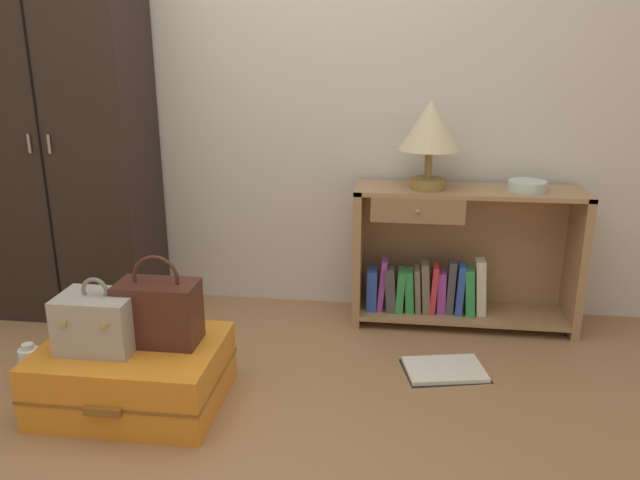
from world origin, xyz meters
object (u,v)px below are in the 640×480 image
(table_lamp, at_px, (430,129))
(train_case, at_px, (98,321))
(handbag, at_px, (159,312))
(wardrobe, at_px, (65,137))
(suitcase_large, at_px, (134,374))
(bottle, at_px, (30,365))
(open_book_on_floor, at_px, (445,370))
(bookshelf, at_px, (454,260))
(bowl, at_px, (527,186))

(table_lamp, height_order, train_case, table_lamp)
(handbag, bearing_deg, wardrobe, 132.67)
(wardrobe, xyz_separation_m, suitcase_large, (0.67, -0.88, -0.80))
(suitcase_large, distance_m, bottle, 0.50)
(handbag, relative_size, open_book_on_floor, 0.89)
(bookshelf, height_order, suitcase_large, bookshelf)
(table_lamp, bearing_deg, train_case, -142.58)
(table_lamp, relative_size, bowl, 2.36)
(bookshelf, xyz_separation_m, table_lamp, (-0.15, -0.04, 0.66))
(wardrobe, bearing_deg, bottle, -77.73)
(bottle, bearing_deg, suitcase_large, -9.49)
(bookshelf, xyz_separation_m, open_book_on_floor, (-0.06, -0.54, -0.32))
(bowl, xyz_separation_m, handbag, (-1.51, -0.90, -0.35))
(bookshelf, relative_size, bowl, 6.18)
(bottle, bearing_deg, bookshelf, 25.94)
(bookshelf, distance_m, handbag, 1.51)
(train_case, bearing_deg, bookshelf, 35.32)
(wardrobe, xyz_separation_m, bottle, (0.17, -0.80, -0.84))
(train_case, height_order, bottle, train_case)
(bottle, relative_size, open_book_on_floor, 0.46)
(bookshelf, relative_size, train_case, 3.82)
(bowl, distance_m, bottle, 2.37)
(handbag, bearing_deg, bookshelf, 37.49)
(bowl, bearing_deg, table_lamp, -177.81)
(wardrobe, height_order, handbag, wardrobe)
(wardrobe, bearing_deg, bookshelf, 2.16)
(bookshelf, relative_size, handbag, 3.08)
(wardrobe, height_order, table_lamp, wardrobe)
(bowl, distance_m, open_book_on_floor, 0.97)
(train_case, distance_m, handbag, 0.23)
(bottle, bearing_deg, train_case, -17.21)
(handbag, xyz_separation_m, open_book_on_floor, (1.14, 0.37, -0.38))
(bottle, bearing_deg, table_lamp, 26.96)
(wardrobe, relative_size, open_book_on_floor, 4.62)
(wardrobe, distance_m, bowl, 2.30)
(bookshelf, bearing_deg, bottle, -154.06)
(table_lamp, bearing_deg, open_book_on_floor, -79.42)
(open_book_on_floor, bearing_deg, table_lamp, 100.58)
(table_lamp, xyz_separation_m, open_book_on_floor, (0.09, -0.51, -0.99))
(train_case, bearing_deg, suitcase_large, 20.74)
(bookshelf, height_order, table_lamp, table_lamp)
(bookshelf, relative_size, bottle, 5.99)
(suitcase_large, height_order, handbag, handbag)
(wardrobe, xyz_separation_m, bookshelf, (1.97, 0.07, -0.60))
(bowl, bearing_deg, handbag, -149.34)
(train_case, xyz_separation_m, handbag, (0.21, 0.08, 0.02))
(wardrobe, distance_m, handbag, 1.27)
(bookshelf, bearing_deg, train_case, -144.68)
(bookshelf, distance_m, bowl, 0.51)
(bookshelf, distance_m, open_book_on_floor, 0.64)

